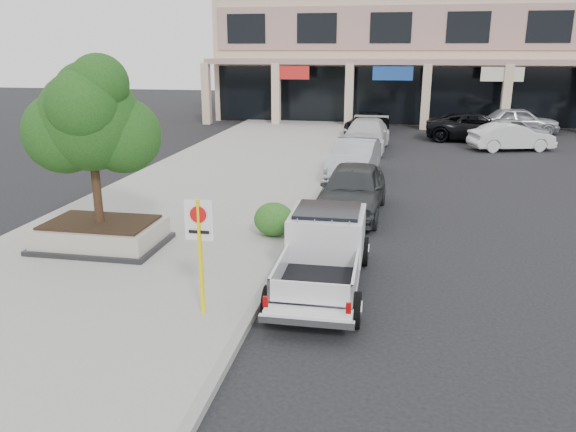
% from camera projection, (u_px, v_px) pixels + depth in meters
% --- Properties ---
extents(ground, '(120.00, 120.00, 0.00)m').
position_uv_depth(ground, '(337.00, 292.00, 12.30)').
color(ground, black).
rests_on(ground, ground).
extents(sidewalk, '(8.00, 52.00, 0.15)m').
position_uv_depth(sidewalk, '(193.00, 205.00, 18.90)').
color(sidewalk, gray).
rests_on(sidewalk, ground).
extents(curb, '(0.20, 52.00, 0.15)m').
position_uv_depth(curb, '(308.00, 211.00, 18.20)').
color(curb, gray).
rests_on(curb, ground).
extents(strip_mall, '(40.55, 12.43, 9.50)m').
position_uv_depth(strip_mall, '(493.00, 54.00, 41.49)').
color(strip_mall, '#D2B193').
rests_on(strip_mall, ground).
extents(planter, '(3.20, 2.20, 0.68)m').
position_uv_depth(planter, '(101.00, 234.00, 14.63)').
color(planter, black).
rests_on(planter, sidewalk).
extents(planter_tree, '(2.90, 2.55, 4.00)m').
position_uv_depth(planter_tree, '(98.00, 120.00, 13.91)').
color(planter_tree, black).
rests_on(planter_tree, planter).
extents(no_parking_sign, '(0.55, 0.09, 2.30)m').
position_uv_depth(no_parking_sign, '(200.00, 241.00, 10.55)').
color(no_parking_sign, '#FFE80D').
rests_on(no_parking_sign, sidewalk).
extents(hedge, '(1.10, 0.99, 0.93)m').
position_uv_depth(hedge, '(274.00, 219.00, 15.41)').
color(hedge, '#154918').
rests_on(hedge, sidewalk).
extents(pickup_truck, '(1.91, 5.07, 1.59)m').
position_uv_depth(pickup_truck, '(323.00, 255.00, 12.25)').
color(pickup_truck, silver).
rests_on(pickup_truck, ground).
extents(curb_car_a, '(2.15, 4.84, 1.62)m').
position_uv_depth(curb_car_a, '(353.00, 189.00, 17.90)').
color(curb_car_a, '#2C2F31').
rests_on(curb_car_a, ground).
extents(curb_car_b, '(2.06, 4.85, 1.56)m').
position_uv_depth(curb_car_b, '(354.00, 159.00, 23.07)').
color(curb_car_b, '#A6A9AE').
rests_on(curb_car_b, ground).
extents(curb_car_c, '(2.57, 5.64, 1.60)m').
position_uv_depth(curb_car_c, '(366.00, 135.00, 29.28)').
color(curb_car_c, silver).
rests_on(curb_car_c, ground).
extents(curb_car_d, '(2.75, 5.15, 1.38)m').
position_uv_depth(curb_car_d, '(367.00, 123.00, 34.79)').
color(curb_car_d, black).
rests_on(curb_car_d, ground).
extents(lot_car_a, '(4.28, 2.32, 1.38)m').
position_uv_depth(lot_car_a, '(513.00, 129.00, 32.12)').
color(lot_car_a, '#ABAFB3').
rests_on(lot_car_a, ground).
extents(lot_car_b, '(4.54, 2.67, 1.41)m').
position_uv_depth(lot_car_b, '(512.00, 137.00, 29.31)').
color(lot_car_b, silver).
rests_on(lot_car_b, ground).
extents(lot_car_d, '(5.96, 3.16, 1.60)m').
position_uv_depth(lot_car_d, '(477.00, 127.00, 32.21)').
color(lot_car_d, black).
rests_on(lot_car_d, ground).
extents(lot_car_e, '(4.97, 2.42, 1.63)m').
position_uv_depth(lot_car_e, '(519.00, 120.00, 35.16)').
color(lot_car_e, '#AFB0B7').
rests_on(lot_car_e, ground).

